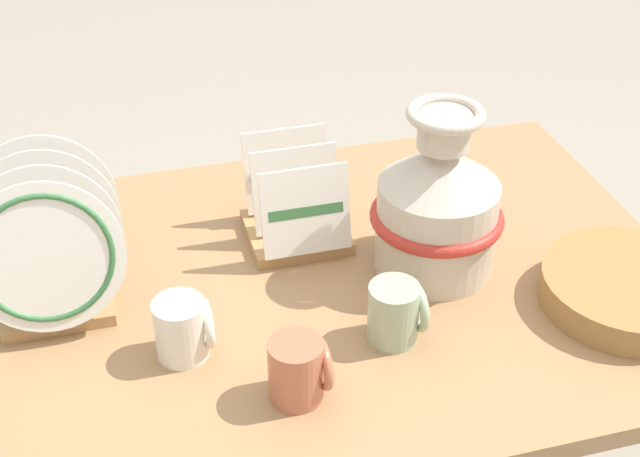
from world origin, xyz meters
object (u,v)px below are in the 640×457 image
Objects in this scene: wicker_charger_stack at (628,289)px; mug_terracotta_glaze at (299,369)px; dish_rack_square_plates at (296,213)px; dish_rack_round_plates at (48,252)px; ceramic_vase at (438,205)px; mug_cream_glaze at (184,328)px; mug_sage_glaze at (396,312)px.

mug_terracotta_glaze is (-0.57, -0.07, 0.02)m from wicker_charger_stack.
dish_rack_round_plates is at bearing -167.21° from dish_rack_square_plates.
dish_rack_square_plates is at bearing 76.82° from mug_terracotta_glaze.
ceramic_vase reaches higher than wicker_charger_stack.
mug_terracotta_glaze is (0.15, -0.13, 0.00)m from mug_cream_glaze.
ceramic_vase is 0.27m from dish_rack_square_plates.
dish_rack_square_plates is at bearing 47.46° from mug_cream_glaze.
dish_rack_round_plates is 0.94m from wicker_charger_stack.
ceramic_vase is at bearing 14.04° from mug_cream_glaze.
dish_rack_round_plates is at bearing 138.43° from mug_terracotta_glaze.
mug_sage_glaze is at bearing -127.93° from ceramic_vase.
mug_sage_glaze is 1.00× the size of mug_terracotta_glaze.
dish_rack_square_plates is at bearing 105.25° from mug_sage_glaze.
dish_rack_round_plates reaches higher than mug_cream_glaze.
wicker_charger_stack is 0.40m from mug_sage_glaze.
ceramic_vase reaches higher than dish_rack_round_plates.
ceramic_vase is 1.16× the size of dish_rack_round_plates.
dish_rack_round_plates is 1.40× the size of dish_rack_square_plates.
dish_rack_square_plates is 1.89× the size of mug_sage_glaze.
mug_sage_glaze is 1.00× the size of mug_cream_glaze.
ceramic_vase is 1.63× the size of dish_rack_square_plates.
mug_cream_glaze and mug_terracotta_glaze have the same top height.
ceramic_vase is 3.08× the size of mug_cream_glaze.
wicker_charger_stack is at bearing -34.13° from dish_rack_square_plates.
ceramic_vase is at bearing -4.63° from dish_rack_round_plates.
dish_rack_round_plates is (-0.64, 0.05, -0.01)m from ceramic_vase.
mug_sage_glaze is at bearing -8.57° from mug_cream_glaze.
mug_cream_glaze is at bearing 137.93° from mug_terracotta_glaze.
wicker_charger_stack is at bearing 6.54° from mug_terracotta_glaze.
mug_terracotta_glaze is (-0.09, -0.39, -0.00)m from dish_rack_square_plates.
mug_terracotta_glaze is at bearing -173.46° from wicker_charger_stack.
dish_rack_square_plates is at bearing 145.87° from wicker_charger_stack.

